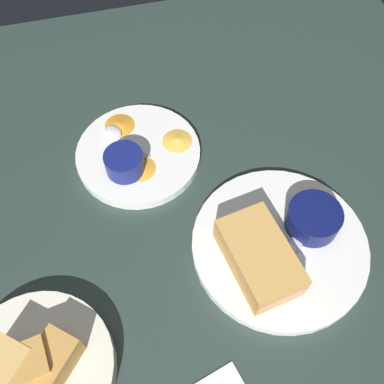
{
  "coord_description": "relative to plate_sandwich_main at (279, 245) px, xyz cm",
  "views": [
    {
      "loc": [
        -30.07,
        6.46,
        59.63
      ],
      "look_at": [
        3.92,
        -2.23,
        3.0
      ],
      "focal_mm": 41.14,
      "sensor_mm": 36.0,
      "label": 1
    }
  ],
  "objects": [
    {
      "name": "ground_plane",
      "position": [
        6.86,
        12.68,
        -2.3
      ],
      "size": [
        110.0,
        110.0,
        3.0
      ],
      "primitive_type": "cube",
      "color": "#283833"
    },
    {
      "name": "plate_sandwich_main",
      "position": [
        0.0,
        0.0,
        0.0
      ],
      "size": [
        25.67,
        25.67,
        1.6
      ],
      "primitive_type": "cylinder",
      "color": "white",
      "rests_on": "ground_plane"
    },
    {
      "name": "sandwich_half_near",
      "position": [
        -2.25,
        4.33,
        3.2
      ],
      "size": [
        14.23,
        9.62,
        4.8
      ],
      "color": "tan",
      "rests_on": "plate_sandwich_main"
    },
    {
      "name": "ramekin_dark_sauce",
      "position": [
        1.82,
        -5.48,
        2.68
      ],
      "size": [
        7.91,
        7.91,
        3.49
      ],
      "color": "#0C144C",
      "rests_on": "plate_sandwich_main"
    },
    {
      "name": "spoon_by_dark_ramekin",
      "position": [
        -1.68,
        -0.59,
        1.16
      ],
      "size": [
        6.96,
        8.88,
        0.8
      ],
      "color": "silver",
      "rests_on": "plate_sandwich_main"
    },
    {
      "name": "plate_chips_companion",
      "position": [
        21.55,
        16.91,
        0.0
      ],
      "size": [
        20.56,
        20.56,
        1.6
      ],
      "primitive_type": "cylinder",
      "color": "white",
      "rests_on": "ground_plane"
    },
    {
      "name": "ramekin_light_gravy",
      "position": [
        18.46,
        19.48,
        2.75
      ],
      "size": [
        6.18,
        6.18,
        3.63
      ],
      "color": "navy",
      "rests_on": "plate_chips_companion"
    },
    {
      "name": "spoon_by_gravy_ramekin",
      "position": [
        25.29,
        19.44,
        1.16
      ],
      "size": [
        9.0,
        6.76,
        0.8
      ],
      "color": "silver",
      "rests_on": "plate_chips_companion"
    },
    {
      "name": "plantain_chip_scatter",
      "position": [
        22.57,
        15.55,
        1.1
      ],
      "size": [
        15.37,
        14.79,
        0.6
      ],
      "color": "orange",
      "rests_on": "plate_chips_companion"
    },
    {
      "name": "bread_basket_rear",
      "position": [
        -8.95,
        35.47,
        1.59
      ],
      "size": [
        19.71,
        19.71,
        7.8
      ],
      "color": "silver",
      "rests_on": "ground_plane"
    }
  ]
}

